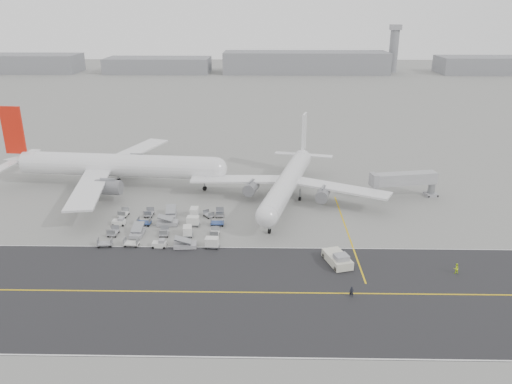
{
  "coord_description": "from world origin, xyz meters",
  "views": [
    {
      "loc": [
        13.14,
        -87.19,
        43.21
      ],
      "look_at": [
        11.27,
        12.0,
        6.0
      ],
      "focal_mm": 35.0,
      "sensor_mm": 36.0,
      "label": 1
    }
  ],
  "objects_px": {
    "jet_bridge": "(405,180)",
    "ground_crew_b": "(456,268)",
    "control_tower": "(394,48)",
    "airliner_b": "(288,181)",
    "pushback_tug": "(338,259)",
    "airliner_a": "(113,165)",
    "ground_crew_a": "(351,292)"
  },
  "relations": [
    {
      "from": "airliner_b",
      "to": "jet_bridge",
      "type": "distance_m",
      "value": 27.69
    },
    {
      "from": "ground_crew_a",
      "to": "ground_crew_b",
      "type": "distance_m",
      "value": 20.7
    },
    {
      "from": "airliner_a",
      "to": "jet_bridge",
      "type": "distance_m",
      "value": 71.4
    },
    {
      "from": "control_tower",
      "to": "jet_bridge",
      "type": "relative_size",
      "value": 1.83
    },
    {
      "from": "control_tower",
      "to": "airliner_b",
      "type": "height_order",
      "value": "control_tower"
    },
    {
      "from": "control_tower",
      "to": "pushback_tug",
      "type": "bearing_deg",
      "value": -105.11
    },
    {
      "from": "airliner_b",
      "to": "jet_bridge",
      "type": "height_order",
      "value": "airliner_b"
    },
    {
      "from": "airliner_b",
      "to": "ground_crew_a",
      "type": "xyz_separation_m",
      "value": [
        8.25,
        -41.87,
        -3.86
      ]
    },
    {
      "from": "jet_bridge",
      "to": "ground_crew_b",
      "type": "distance_m",
      "value": 36.23
    },
    {
      "from": "airliner_a",
      "to": "pushback_tug",
      "type": "xyz_separation_m",
      "value": [
        51.02,
        -39.4,
        -4.75
      ]
    },
    {
      "from": "airliner_a",
      "to": "ground_crew_a",
      "type": "xyz_separation_m",
      "value": [
        51.76,
        -50.08,
        -4.86
      ]
    },
    {
      "from": "airliner_a",
      "to": "airliner_b",
      "type": "relative_size",
      "value": 1.23
    },
    {
      "from": "airliner_a",
      "to": "pushback_tug",
      "type": "relative_size",
      "value": 6.57
    },
    {
      "from": "control_tower",
      "to": "airliner_a",
      "type": "height_order",
      "value": "control_tower"
    },
    {
      "from": "airliner_b",
      "to": "ground_crew_b",
      "type": "bearing_deg",
      "value": -37.49
    },
    {
      "from": "control_tower",
      "to": "ground_crew_a",
      "type": "xyz_separation_m",
      "value": [
        -73.09,
        -284.02,
        -15.34
      ]
    },
    {
      "from": "control_tower",
      "to": "airliner_a",
      "type": "distance_m",
      "value": 265.38
    },
    {
      "from": "pushback_tug",
      "to": "ground_crew_b",
      "type": "relative_size",
      "value": 4.81
    },
    {
      "from": "pushback_tug",
      "to": "jet_bridge",
      "type": "relative_size",
      "value": 0.52
    },
    {
      "from": "airliner_a",
      "to": "ground_crew_b",
      "type": "bearing_deg",
      "value": -115.6
    },
    {
      "from": "jet_bridge",
      "to": "ground_crew_b",
      "type": "xyz_separation_m",
      "value": [
        -0.21,
        -36.06,
        -3.52
      ]
    },
    {
      "from": "jet_bridge",
      "to": "ground_crew_b",
      "type": "relative_size",
      "value": 9.29
    },
    {
      "from": "control_tower",
      "to": "airliner_b",
      "type": "relative_size",
      "value": 0.66
    },
    {
      "from": "airliner_a",
      "to": "ground_crew_b",
      "type": "distance_m",
      "value": 82.67
    },
    {
      "from": "airliner_a",
      "to": "pushback_tug",
      "type": "height_order",
      "value": "airliner_a"
    },
    {
      "from": "control_tower",
      "to": "jet_bridge",
      "type": "height_order",
      "value": "control_tower"
    },
    {
      "from": "ground_crew_b",
      "to": "control_tower",
      "type": "bearing_deg",
      "value": -114.68
    },
    {
      "from": "control_tower",
      "to": "pushback_tug",
      "type": "relative_size",
      "value": 3.53
    },
    {
      "from": "pushback_tug",
      "to": "jet_bridge",
      "type": "xyz_separation_m",
      "value": [
        20.1,
        33.24,
        3.41
      ]
    },
    {
      "from": "control_tower",
      "to": "airliner_b",
      "type": "distance_m",
      "value": 255.71
    },
    {
      "from": "control_tower",
      "to": "airliner_a",
      "type": "xyz_separation_m",
      "value": [
        -124.85,
        -233.94,
        -10.48
      ]
    },
    {
      "from": "ground_crew_a",
      "to": "ground_crew_b",
      "type": "height_order",
      "value": "ground_crew_b"
    }
  ]
}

